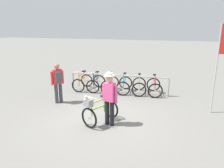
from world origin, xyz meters
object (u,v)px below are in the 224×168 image
object	(u,v)px
racked_bike_orange	(83,82)
person_with_featured_bike	(110,97)
racked_bike_white	(110,84)
featured_bicycle	(98,110)
racked_bike_black	(96,83)
pedestrian_with_backpack	(58,81)
racked_bike_red	(154,87)
racked_bike_yellow	(139,86)
banner_flag	(223,52)
racked_bike_teal	(124,85)

from	to	relation	value
racked_bike_orange	person_with_featured_bike	bearing A→B (deg)	-53.05
racked_bike_white	featured_bicycle	xyz separation A→B (m)	(0.73, -3.49, 0.12)
racked_bike_black	pedestrian_with_backpack	distance (m)	2.32
racked_bike_red	racked_bike_yellow	bearing A→B (deg)	-175.64
racked_bike_white	pedestrian_with_backpack	bearing A→B (deg)	-125.01
racked_bike_white	featured_bicycle	world-z (taller)	featured_bicycle
featured_bicycle	racked_bike_black	bearing A→B (deg)	112.66
banner_flag	racked_bike_white	bearing A→B (deg)	163.01
racked_bike_red	pedestrian_with_backpack	world-z (taller)	pedestrian_with_backpack
racked_bike_teal	racked_bike_yellow	world-z (taller)	same
person_with_featured_bike	banner_flag	world-z (taller)	banner_flag
featured_bicycle	banner_flag	world-z (taller)	banner_flag
person_with_featured_bike	pedestrian_with_backpack	distance (m)	2.94
racked_bike_yellow	racked_bike_red	world-z (taller)	same
racked_bike_orange	racked_bike_teal	bearing A→B (deg)	4.36
racked_bike_white	racked_bike_yellow	world-z (taller)	same
racked_bike_orange	racked_bike_teal	xyz separation A→B (m)	(2.09, 0.16, 0.00)
featured_bicycle	pedestrian_with_backpack	world-z (taller)	pedestrian_with_backpack
racked_bike_orange	racked_bike_teal	size ratio (longest dim) A/B	0.96
racked_bike_orange	banner_flag	distance (m)	6.29
racked_bike_black	racked_bike_teal	world-z (taller)	same
racked_bike_orange	racked_bike_white	xyz separation A→B (m)	(1.40, 0.11, 0.00)
racked_bike_black	racked_bike_white	distance (m)	0.70
racked_bike_teal	banner_flag	world-z (taller)	banner_flag
racked_bike_orange	racked_bike_red	distance (m)	3.50
pedestrian_with_backpack	racked_bike_white	bearing A→B (deg)	54.99
racked_bike_black	person_with_featured_bike	distance (m)	3.91
racked_bike_yellow	racked_bike_orange	bearing A→B (deg)	-175.64
racked_bike_orange	racked_bike_white	bearing A→B (deg)	4.36
racked_bike_black	banner_flag	distance (m)	5.65
racked_bike_red	banner_flag	world-z (taller)	banner_flag
racked_bike_teal	pedestrian_with_backpack	world-z (taller)	pedestrian_with_backpack
racked_bike_black	pedestrian_with_backpack	world-z (taller)	pedestrian_with_backpack
person_with_featured_bike	pedestrian_with_backpack	bearing A→B (deg)	153.51
racked_bike_orange	racked_bike_white	distance (m)	1.40
racked_bike_teal	racked_bike_red	distance (m)	1.40
banner_flag	racked_bike_orange	bearing A→B (deg)	167.88
racked_bike_yellow	featured_bicycle	xyz separation A→B (m)	(-0.66, -3.59, 0.12)
racked_bike_teal	featured_bicycle	bearing A→B (deg)	-89.40
racked_bike_yellow	racked_bike_red	bearing A→B (deg)	4.36
racked_bike_yellow	racked_bike_teal	bearing A→B (deg)	-175.64
racked_bike_orange	person_with_featured_bike	xyz separation A→B (m)	(2.52, -3.35, 0.58)
racked_bike_orange	pedestrian_with_backpack	bearing A→B (deg)	-93.05
racked_bike_red	racked_bike_orange	bearing A→B (deg)	-175.64
racked_bike_orange	banner_flag	bearing A→B (deg)	-12.12
racked_bike_orange	racked_bike_red	bearing A→B (deg)	4.36
racked_bike_orange	racked_bike_white	size ratio (longest dim) A/B	0.96
racked_bike_orange	racked_bike_yellow	size ratio (longest dim) A/B	0.93
racked_bike_orange	racked_bike_black	xyz separation A→B (m)	(0.70, 0.05, 0.00)
racked_bike_black	racked_bike_red	size ratio (longest dim) A/B	0.96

